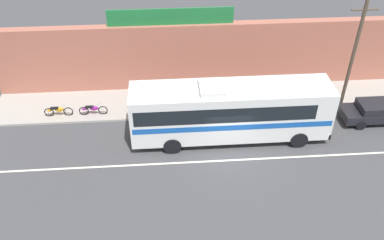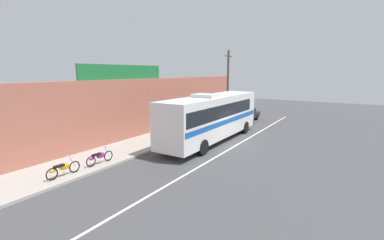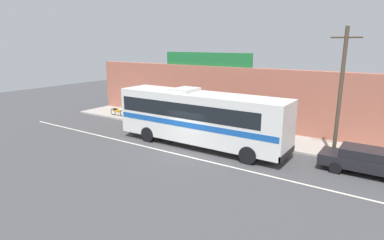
{
  "view_description": "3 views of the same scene",
  "coord_description": "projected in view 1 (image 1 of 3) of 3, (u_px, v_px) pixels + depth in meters",
  "views": [
    {
      "loc": [
        -3.49,
        -18.31,
        16.27
      ],
      "look_at": [
        -2.06,
        0.94,
        1.71
      ],
      "focal_mm": 39.02,
      "sensor_mm": 36.0,
      "label": 1
    },
    {
      "loc": [
        -17.87,
        -8.27,
        5.38
      ],
      "look_at": [
        -1.65,
        2.01,
        1.9
      ],
      "focal_mm": 25.0,
      "sensor_mm": 36.0,
      "label": 2
    },
    {
      "loc": [
        10.95,
        -15.56,
        6.68
      ],
      "look_at": [
        -0.33,
        1.23,
        1.72
      ],
      "focal_mm": 29.55,
      "sensor_mm": 36.0,
      "label": 3
    }
  ],
  "objects": [
    {
      "name": "ground_plane",
      "position": [
        228.0,
        151.0,
        24.58
      ],
      "size": [
        70.0,
        70.0,
        0.0
      ],
      "primitive_type": "plane",
      "color": "#444447"
    },
    {
      "name": "sidewalk_slab",
      "position": [
        217.0,
        101.0,
        28.68
      ],
      "size": [
        30.0,
        3.6,
        0.14
      ],
      "primitive_type": "cube",
      "color": "#A8A399",
      "rests_on": "ground_plane"
    },
    {
      "name": "storefront_facade",
      "position": [
        215.0,
        55.0,
        28.99
      ],
      "size": [
        30.0,
        0.7,
        4.8
      ],
      "primitive_type": "cube",
      "color": "#B26651",
      "rests_on": "ground_plane"
    },
    {
      "name": "storefront_billboard",
      "position": [
        171.0,
        17.0,
        27.04
      ],
      "size": [
        8.25,
        0.12,
        1.1
      ],
      "primitive_type": "cube",
      "color": "#1E7538",
      "rests_on": "storefront_facade"
    },
    {
      "name": "road_center_stripe",
      "position": [
        230.0,
        160.0,
        23.94
      ],
      "size": [
        30.0,
        0.14,
        0.01
      ],
      "primitive_type": "cube",
      "color": "silver",
      "rests_on": "ground_plane"
    },
    {
      "name": "intercity_bus",
      "position": [
        229.0,
        110.0,
        24.4
      ],
      "size": [
        11.7,
        2.65,
        3.78
      ],
      "color": "white",
      "rests_on": "ground_plane"
    },
    {
      "name": "parked_car",
      "position": [
        377.0,
        111.0,
        26.54
      ],
      "size": [
        4.54,
        1.83,
        1.37
      ],
      "color": "black",
      "rests_on": "ground_plane"
    },
    {
      "name": "utility_pole",
      "position": [
        353.0,
        56.0,
        25.6
      ],
      "size": [
        1.6,
        0.22,
        7.43
      ],
      "color": "brown",
      "rests_on": "sidewalk_slab"
    },
    {
      "name": "motorcycle_orange",
      "position": [
        58.0,
        110.0,
        26.91
      ],
      "size": [
        1.85,
        0.56,
        0.94
      ],
      "color": "black",
      "rests_on": "sidewalk_slab"
    },
    {
      "name": "motorcycle_black",
      "position": [
        93.0,
        109.0,
        27.02
      ],
      "size": [
        1.84,
        0.56,
        0.94
      ],
      "color": "black",
      "rests_on": "sidewalk_slab"
    },
    {
      "name": "pedestrian_far_left",
      "position": [
        286.0,
        84.0,
        28.48
      ],
      "size": [
        0.3,
        0.48,
        1.62
      ],
      "color": "brown",
      "rests_on": "sidewalk_slab"
    }
  ]
}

